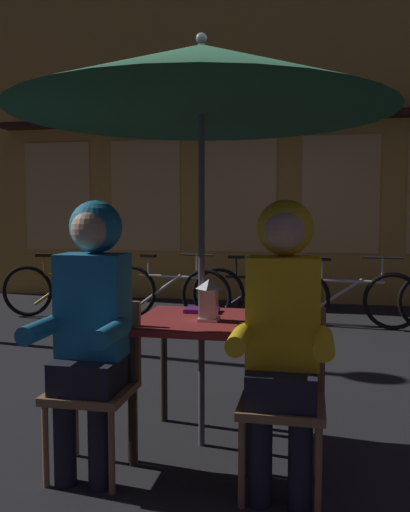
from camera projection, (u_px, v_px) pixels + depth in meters
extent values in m
plane|color=#232326|center=(202.00, 445.00, 3.10)|extent=(60.00, 60.00, 0.00)
cube|color=maroon|center=(202.00, 322.00, 3.04)|extent=(0.72, 0.72, 0.04)
cylinder|color=#2D2319|center=(132.00, 400.00, 2.83)|extent=(0.04, 0.04, 0.70)
cylinder|color=#2D2319|center=(249.00, 409.00, 2.71)|extent=(0.04, 0.04, 0.70)
cylinder|color=#2D2319|center=(164.00, 367.00, 3.43)|extent=(0.04, 0.04, 0.70)
cylinder|color=#2D2319|center=(261.00, 373.00, 3.31)|extent=(0.04, 0.04, 0.70)
cylinder|color=#4C4C51|center=(201.00, 251.00, 3.01)|extent=(0.04, 0.04, 2.25)
cone|color=#19472D|center=(201.00, 80.00, 2.93)|extent=(2.10, 2.10, 0.38)
sphere|color=#4C4C51|center=(201.00, 39.00, 2.92)|extent=(0.06, 0.06, 0.06)
cube|color=white|center=(209.00, 319.00, 2.98)|extent=(0.11, 0.11, 0.02)
cube|color=white|center=(209.00, 303.00, 2.97)|extent=(0.09, 0.09, 0.16)
pyramid|color=white|center=(209.00, 284.00, 2.97)|extent=(0.11, 0.11, 0.06)
cube|color=olive|center=(92.00, 392.00, 2.73)|extent=(0.40, 0.40, 0.04)
cylinder|color=olive|center=(112.00, 452.00, 2.55)|extent=(0.03, 0.03, 0.41)
cylinder|color=olive|center=(46.00, 446.00, 2.61)|extent=(0.03, 0.03, 0.41)
cylinder|color=olive|center=(135.00, 424.00, 2.88)|extent=(0.03, 0.03, 0.41)
cylinder|color=olive|center=(76.00, 420.00, 2.95)|extent=(0.03, 0.03, 0.41)
cube|color=olive|center=(105.00, 339.00, 2.89)|extent=(0.40, 0.03, 0.42)
cube|color=olive|center=(282.00, 405.00, 2.54)|extent=(0.40, 0.40, 0.04)
cylinder|color=olive|center=(318.00, 471.00, 2.36)|extent=(0.03, 0.03, 0.41)
cylinder|color=olive|center=(242.00, 464.00, 2.43)|extent=(0.03, 0.03, 0.41)
cylinder|color=olive|center=(318.00, 439.00, 2.69)|extent=(0.03, 0.03, 0.41)
cylinder|color=olive|center=(250.00, 434.00, 2.76)|extent=(0.03, 0.03, 0.41)
cube|color=olive|center=(285.00, 348.00, 2.70)|extent=(0.40, 0.03, 0.42)
cylinder|color=black|center=(99.00, 443.00, 2.60)|extent=(0.11, 0.11, 0.45)
cylinder|color=black|center=(65.00, 440.00, 2.64)|extent=(0.11, 0.11, 0.45)
cube|color=black|center=(91.00, 372.00, 2.72)|extent=(0.32, 0.36, 0.16)
cube|color=teal|center=(93.00, 305.00, 2.73)|extent=(0.34, 0.22, 0.52)
cylinder|color=teal|center=(111.00, 333.00, 2.49)|extent=(0.09, 0.30, 0.09)
cylinder|color=teal|center=(40.00, 330.00, 2.56)|extent=(0.09, 0.30, 0.09)
sphere|color=tan|center=(92.00, 229.00, 2.70)|extent=(0.21, 0.21, 0.21)
sphere|color=teal|center=(96.00, 227.00, 2.75)|extent=(0.27, 0.27, 0.27)
cylinder|color=black|center=(300.00, 460.00, 2.42)|extent=(0.11, 0.11, 0.45)
cylinder|color=black|center=(260.00, 457.00, 2.45)|extent=(0.11, 0.11, 0.45)
cube|color=black|center=(282.00, 384.00, 2.53)|extent=(0.32, 0.36, 0.16)
cube|color=yellow|center=(284.00, 312.00, 2.55)|extent=(0.34, 0.22, 0.52)
cylinder|color=yellow|center=(323.00, 343.00, 2.30)|extent=(0.09, 0.30, 0.09)
cylinder|color=yellow|center=(240.00, 339.00, 2.37)|extent=(0.09, 0.30, 0.09)
sphere|color=tan|center=(285.00, 230.00, 2.51)|extent=(0.21, 0.21, 0.21)
sphere|color=yellow|center=(285.00, 228.00, 2.56)|extent=(0.27, 0.27, 0.27)
cube|color=gold|center=(291.00, 95.00, 8.08)|extent=(10.00, 0.60, 6.20)
cube|color=#E0B260|center=(58.00, 196.00, 8.61)|extent=(1.10, 0.02, 1.70)
cube|color=#E0B260|center=(145.00, 196.00, 8.32)|extent=(1.10, 0.02, 1.70)
cube|color=#E0B260|center=(239.00, 195.00, 8.04)|extent=(1.10, 0.02, 1.70)
cube|color=#E0B260|center=(340.00, 194.00, 7.75)|extent=(1.10, 0.02, 1.70)
cube|color=#331914|center=(289.00, 117.00, 7.67)|extent=(9.00, 0.36, 0.08)
torus|color=black|center=(106.00, 291.00, 6.89)|extent=(0.66, 0.15, 0.66)
torus|color=black|center=(27.00, 291.00, 6.92)|extent=(0.66, 0.15, 0.66)
cylinder|color=#B78419|center=(66.00, 275.00, 6.89)|extent=(0.83, 0.17, 0.04)
cylinder|color=#B78419|center=(57.00, 289.00, 6.91)|extent=(0.60, 0.13, 0.44)
cylinder|color=#B78419|center=(44.00, 265.00, 6.89)|extent=(0.02, 0.02, 0.24)
cube|color=black|center=(44.00, 255.00, 6.88)|extent=(0.21, 0.11, 0.04)
cylinder|color=#B78419|center=(96.00, 264.00, 6.86)|extent=(0.02, 0.02, 0.28)
cylinder|color=black|center=(96.00, 253.00, 6.85)|extent=(0.44, 0.09, 0.02)
torus|color=black|center=(206.00, 296.00, 6.53)|extent=(0.66, 0.18, 0.66)
torus|color=black|center=(133.00, 291.00, 6.93)|extent=(0.66, 0.18, 0.66)
cylinder|color=#ADA89E|center=(169.00, 276.00, 6.71)|extent=(0.83, 0.21, 0.04)
cylinder|color=#ADA89E|center=(160.00, 290.00, 6.77)|extent=(0.60, 0.16, 0.44)
cylinder|color=#ADA89E|center=(148.00, 266.00, 6.81)|extent=(0.02, 0.02, 0.24)
cube|color=black|center=(148.00, 256.00, 6.80)|extent=(0.21, 0.12, 0.04)
cylinder|color=#ADA89E|center=(197.00, 266.00, 6.55)|extent=(0.02, 0.02, 0.28)
cylinder|color=black|center=(197.00, 255.00, 6.54)|extent=(0.44, 0.11, 0.02)
torus|color=black|center=(301.00, 296.00, 6.54)|extent=(0.66, 0.07, 0.66)
torus|color=black|center=(218.00, 294.00, 6.70)|extent=(0.66, 0.07, 0.66)
cylinder|color=black|center=(259.00, 277.00, 6.61)|extent=(0.84, 0.07, 0.04)
cylinder|color=black|center=(249.00, 292.00, 6.64)|extent=(0.61, 0.06, 0.44)
cylinder|color=black|center=(236.00, 267.00, 6.64)|extent=(0.02, 0.02, 0.24)
cube|color=black|center=(236.00, 257.00, 6.63)|extent=(0.20, 0.09, 0.04)
cylinder|color=black|center=(291.00, 266.00, 6.53)|extent=(0.02, 0.02, 0.28)
cylinder|color=black|center=(292.00, 255.00, 6.52)|extent=(0.44, 0.04, 0.02)
torus|color=black|center=(393.00, 301.00, 6.12)|extent=(0.66, 0.11, 0.66)
torus|color=black|center=(302.00, 297.00, 6.41)|extent=(0.66, 0.11, 0.66)
cylinder|color=#ADA89E|center=(347.00, 281.00, 6.25)|extent=(0.84, 0.12, 0.04)
cylinder|color=#ADA89E|center=(336.00, 296.00, 6.30)|extent=(0.61, 0.09, 0.44)
cylinder|color=#ADA89E|center=(322.00, 270.00, 6.32)|extent=(0.02, 0.02, 0.24)
cube|color=black|center=(322.00, 259.00, 6.31)|extent=(0.21, 0.10, 0.04)
cylinder|color=#ADA89E|center=(382.00, 270.00, 6.12)|extent=(0.02, 0.02, 0.28)
cylinder|color=black|center=(383.00, 258.00, 6.11)|extent=(0.44, 0.07, 0.02)
cube|color=#661E7A|center=(202.00, 310.00, 3.23)|extent=(0.20, 0.14, 0.02)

